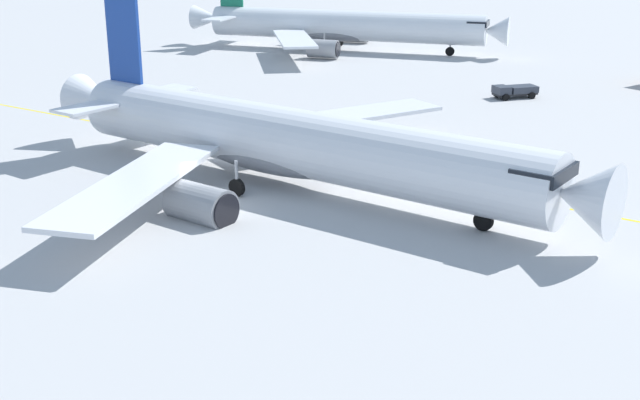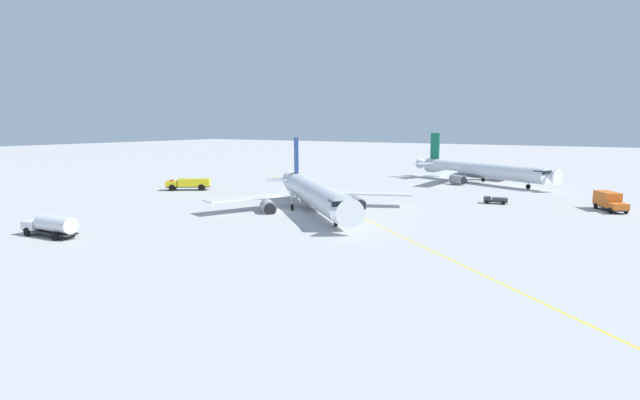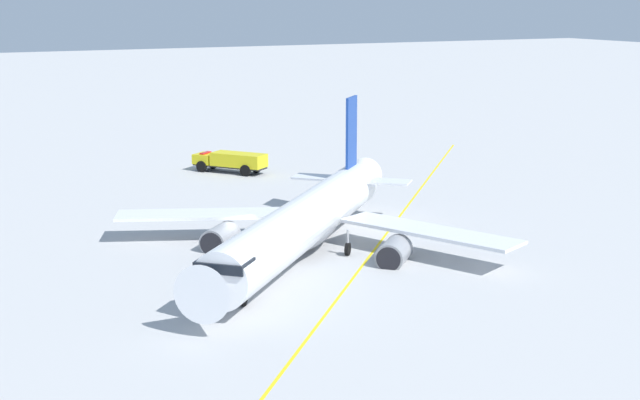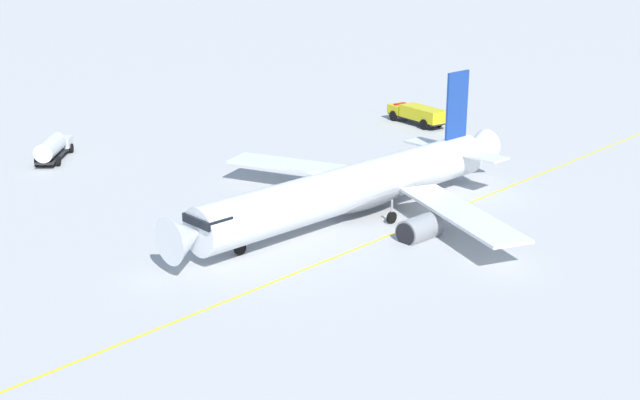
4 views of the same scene
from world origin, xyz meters
name	(u,v)px [view 2 (image 2 of 4)]	position (x,y,z in m)	size (l,w,h in m)	color
ground_plane	(277,211)	(0.00, 0.00, 0.00)	(600.00, 600.00, 0.00)	#B2B2B2
airliner_main	(314,194)	(-5.24, -3.30, 2.76)	(31.72, 30.87, 12.22)	white
airliner_secondary	(479,171)	(-17.83, -59.12, 3.06)	(39.16, 30.49, 12.07)	silver
fuel_tanker_truck	(51,225)	(12.69, 31.39, 1.57)	(8.63, 3.17, 2.87)	#232326
baggage_truck_truck	(495,200)	(-29.33, -27.37, 0.71)	(4.38, 2.53, 1.22)	#232326
catering_truck_truck	(609,201)	(-47.29, -29.75, 1.66)	(5.73, 7.55, 3.10)	#232326
fire_tender_truck	(189,183)	(32.56, -11.49, 1.53)	(9.05, 7.80, 2.50)	#232326
taxiway_centreline	(348,211)	(-10.35, -5.94, 0.00)	(97.62, 85.26, 0.01)	yellow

